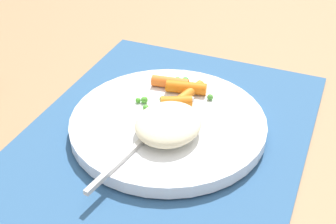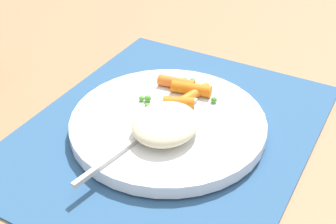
# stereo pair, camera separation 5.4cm
# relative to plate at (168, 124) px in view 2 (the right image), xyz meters

# --- Properties ---
(ground_plane) EXTENTS (2.40, 2.40, 0.00)m
(ground_plane) POSITION_rel_plate_xyz_m (0.00, 0.00, -0.01)
(ground_plane) COLOR #997551
(placemat) EXTENTS (0.42, 0.35, 0.01)m
(placemat) POSITION_rel_plate_xyz_m (0.00, 0.00, -0.01)
(placemat) COLOR #2D5684
(placemat) RESTS_ON ground_plane
(plate) EXTENTS (0.25, 0.25, 0.02)m
(plate) POSITION_rel_plate_xyz_m (0.00, 0.00, 0.00)
(plate) COLOR white
(plate) RESTS_ON placemat
(rice_mound) EXTENTS (0.09, 0.08, 0.03)m
(rice_mound) POSITION_rel_plate_xyz_m (-0.03, -0.01, 0.02)
(rice_mound) COLOR beige
(rice_mound) RESTS_ON plate
(carrot_portion) EXTENTS (0.07, 0.08, 0.02)m
(carrot_portion) POSITION_rel_plate_xyz_m (0.06, 0.01, 0.02)
(carrot_portion) COLOR orange
(carrot_portion) RESTS_ON plate
(pea_scatter) EXTENTS (0.09, 0.09, 0.01)m
(pea_scatter) POSITION_rel_plate_xyz_m (0.04, 0.02, 0.01)
(pea_scatter) COLOR green
(pea_scatter) RESTS_ON plate
(fork) EXTENTS (0.21, 0.05, 0.01)m
(fork) POSITION_rel_plate_xyz_m (-0.03, 0.01, 0.01)
(fork) COLOR silver
(fork) RESTS_ON plate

